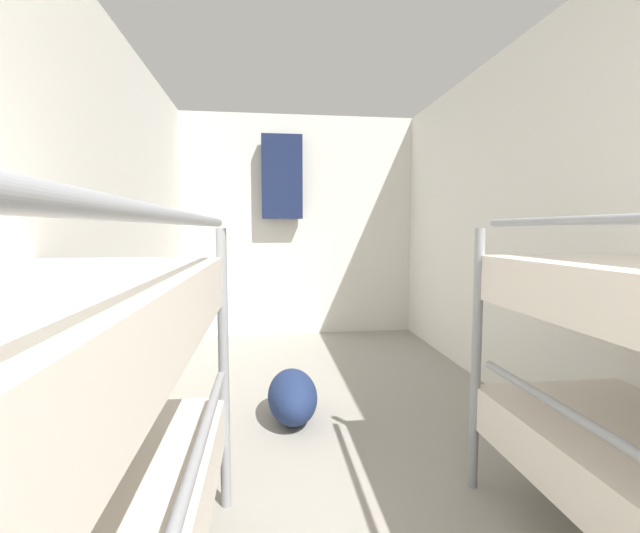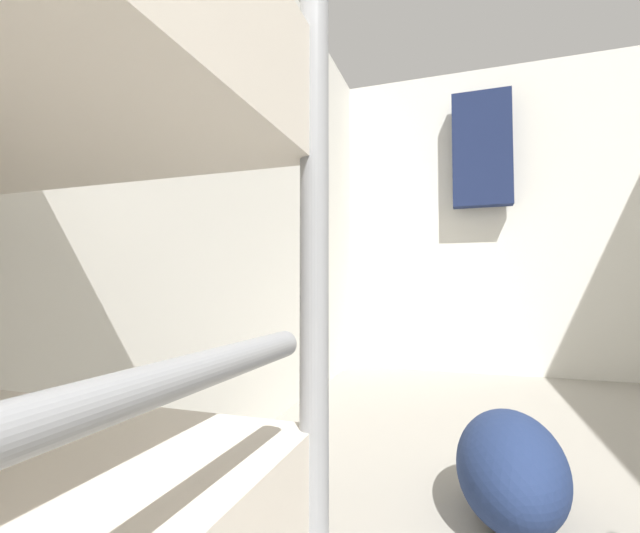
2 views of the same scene
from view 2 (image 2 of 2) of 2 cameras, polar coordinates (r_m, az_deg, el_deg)
wall_left at (r=1.48m, az=-25.85°, el=19.03°), size 0.06×5.46×2.46m
wall_back at (r=3.74m, az=23.89°, el=5.89°), size 2.71×0.06×2.46m
duffel_bag at (r=1.51m, az=24.05°, el=-23.21°), size 0.31×0.55×0.31m
hanging_coat at (r=3.69m, az=20.75°, el=14.39°), size 0.44×0.12×0.90m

